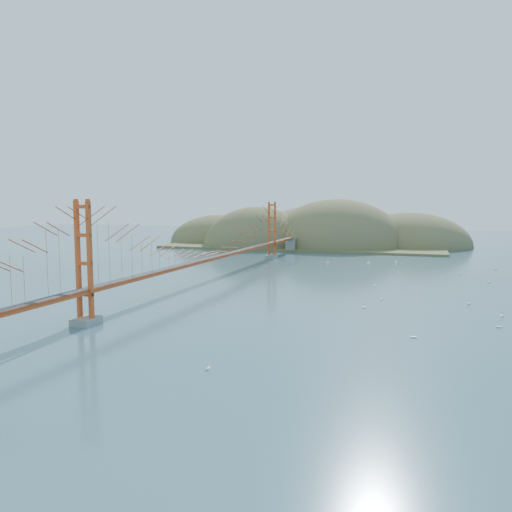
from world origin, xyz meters
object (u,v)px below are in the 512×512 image
(bridge, at_px, (214,232))
(sailboat_1, at_px, (446,277))
(sailboat_0, at_px, (381,298))
(sailboat_2, at_px, (499,326))

(bridge, xyz_separation_m, sailboat_1, (33.10, 12.35, -6.87))
(sailboat_0, bearing_deg, sailboat_2, -42.31)
(bridge, xyz_separation_m, sailboat_2, (36.39, -18.98, -6.86))
(sailboat_0, relative_size, sailboat_2, 0.93)
(sailboat_1, bearing_deg, bridge, -159.53)
(sailboat_1, xyz_separation_m, sailboat_2, (3.29, -31.33, 0.01))
(bridge, distance_m, sailboat_2, 41.61)
(sailboat_1, height_order, sailboat_2, sailboat_2)
(bridge, height_order, sailboat_0, bridge)
(bridge, distance_m, sailboat_0, 27.49)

